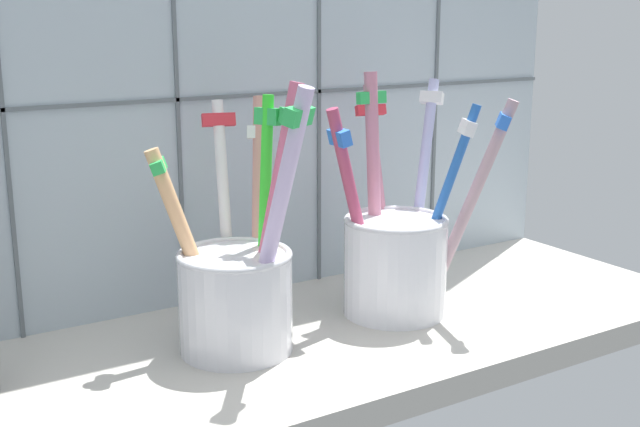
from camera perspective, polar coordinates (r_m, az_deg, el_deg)
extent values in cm
cube|color=#BCB7AD|center=(62.24, 0.27, -9.08)|extent=(64.00, 22.00, 2.00)
cube|color=#B2C1CC|center=(67.83, -5.26, 11.46)|extent=(64.00, 2.00, 45.00)
cube|color=slate|center=(64.16, -10.00, 11.19)|extent=(0.30, 0.20, 45.00)
cube|color=slate|center=(70.02, -0.07, 11.59)|extent=(0.30, 0.20, 45.00)
cube|color=slate|center=(77.57, 8.14, 11.67)|extent=(0.30, 0.20, 45.00)
cube|color=slate|center=(67.12, -4.75, 8.17)|extent=(64.00, 0.20, 0.30)
cylinder|color=silver|center=(57.88, -5.87, -6.18)|extent=(7.93, 7.93, 6.99)
torus|color=silver|center=(56.79, -5.95, -2.86)|extent=(8.03, 8.03, 0.50)
cylinder|color=white|center=(61.25, -6.61, -0.08)|extent=(2.34, 5.29, 16.64)
cube|color=#E5333F|center=(61.73, -7.04, 6.46)|extent=(2.62, 1.61, 1.09)
cylinder|color=#F8B97F|center=(57.23, -9.02, -2.45)|extent=(5.43, 3.36, 14.23)
cube|color=green|center=(56.04, -11.13, 3.24)|extent=(1.89, 2.40, 1.03)
cylinder|color=#34ED30|center=(58.46, -3.87, -0.27)|extent=(2.35, 1.75, 17.31)
cube|color=green|center=(57.61, -3.67, 6.73)|extent=(1.52, 1.99, 1.23)
cylinder|color=silver|center=(54.08, -3.15, -0.84)|extent=(3.85, 5.70, 18.59)
cube|color=green|center=(51.76, -1.49, 6.76)|extent=(2.68, 2.19, 1.32)
cylinder|color=#DA9086|center=(60.42, -4.24, -0.07)|extent=(4.10, 5.49, 17.01)
cube|color=white|center=(60.89, -4.19, 5.63)|extent=(2.04, 1.79, 1.09)
cylinder|color=#D86084|center=(56.87, -3.33, -0.15)|extent=(4.79, 2.23, 18.42)
cube|color=green|center=(55.94, -2.11, 6.70)|extent=(1.48, 2.35, 1.16)
cylinder|color=white|center=(64.75, 5.22, -3.70)|extent=(8.04, 8.04, 7.59)
torus|color=silver|center=(63.71, 5.30, -0.45)|extent=(8.14, 8.14, 0.50)
cylinder|color=#CD7C94|center=(65.02, 3.76, 1.66)|extent=(1.06, 2.46, 18.40)
cube|color=green|center=(64.34, 3.58, 8.03)|extent=(2.44, 0.73, 0.99)
cylinder|color=#B54264|center=(62.14, 2.49, 0.01)|extent=(5.05, 1.38, 16.23)
cube|color=blue|center=(60.33, 1.37, 5.30)|extent=(1.29, 2.31, 1.32)
cylinder|color=#BF9BA6|center=(63.68, 10.21, 0.37)|extent=(5.70, 5.11, 16.80)
cube|color=blue|center=(62.60, 12.59, 6.26)|extent=(2.17, 2.26, 1.25)
cylinder|color=#BBBDEE|center=(67.82, 7.02, 1.66)|extent=(6.41, 5.06, 17.62)
cube|color=white|center=(69.22, 7.75, 7.95)|extent=(2.04, 2.18, 1.19)
cylinder|color=#CE7F97|center=(67.42, 4.15, 1.49)|extent=(2.00, 6.26, 17.16)
cube|color=#E5333F|center=(68.20, 3.53, 7.17)|extent=(2.64, 1.40, 0.99)
cylinder|color=blue|center=(64.38, 8.30, 0.36)|extent=(5.46, 3.42, 16.22)
cube|color=white|center=(63.65, 10.18, 5.87)|extent=(1.99, 2.42, 1.30)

